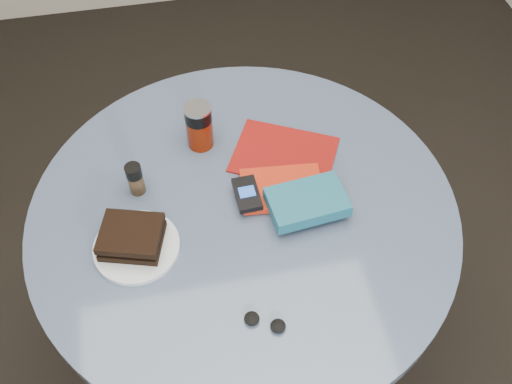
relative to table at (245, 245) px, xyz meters
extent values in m
plane|color=black|center=(0.00, 0.00, -0.59)|extent=(4.00, 4.00, 0.00)
cylinder|color=black|center=(0.00, 0.00, -0.57)|extent=(0.48, 0.48, 0.03)
cylinder|color=black|center=(0.00, 0.00, -0.22)|extent=(0.11, 0.11, 0.68)
cylinder|color=#3A4961|center=(0.00, 0.00, 0.14)|extent=(1.00, 1.00, 0.04)
cylinder|color=silver|center=(-0.25, -0.07, 0.17)|extent=(0.19, 0.19, 0.01)
cube|color=black|center=(-0.26, -0.06, 0.18)|extent=(0.16, 0.14, 0.02)
cube|color=#331C13|center=(-0.26, -0.06, 0.20)|extent=(0.14, 0.12, 0.01)
cube|color=black|center=(-0.26, -0.06, 0.21)|extent=(0.16, 0.14, 0.02)
cylinder|color=#6C1905|center=(-0.07, 0.22, 0.21)|extent=(0.07, 0.07, 0.08)
cylinder|color=black|center=(-0.07, 0.22, 0.27)|extent=(0.07, 0.07, 0.03)
cylinder|color=silver|center=(-0.07, 0.22, 0.29)|extent=(0.07, 0.07, 0.01)
cylinder|color=#402F1B|center=(-0.24, 0.10, 0.19)|extent=(0.04, 0.04, 0.06)
cylinder|color=black|center=(-0.24, 0.10, 0.23)|extent=(0.04, 0.04, 0.03)
cube|color=maroon|center=(0.13, 0.14, 0.17)|extent=(0.30, 0.28, 0.00)
cube|color=#AA230D|center=(0.10, 0.03, 0.18)|extent=(0.20, 0.15, 0.02)
cube|color=#154F66|center=(0.14, -0.04, 0.20)|extent=(0.19, 0.13, 0.03)
cube|color=black|center=(0.01, 0.02, 0.19)|extent=(0.06, 0.10, 0.02)
cube|color=#2149A6|center=(0.01, 0.02, 0.20)|extent=(0.04, 0.03, 0.00)
ellipsoid|color=black|center=(-0.03, -0.28, 0.17)|extent=(0.04, 0.04, 0.02)
ellipsoid|color=black|center=(0.01, -0.31, 0.17)|extent=(0.04, 0.04, 0.02)
camera|label=1|loc=(-0.12, -0.78, 1.23)|focal=40.00mm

